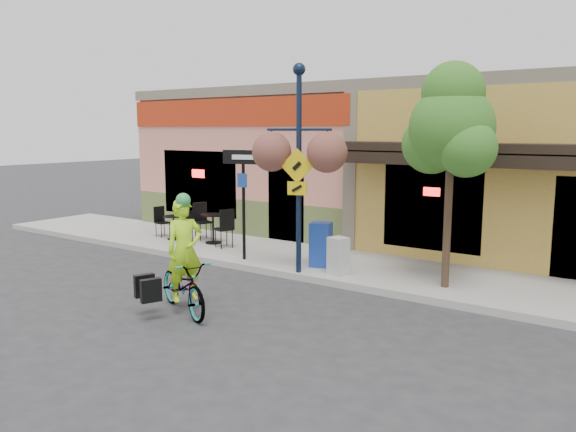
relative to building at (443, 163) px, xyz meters
The scene contains 13 objects.
ground 7.83m from the building, 90.00° to the right, with size 90.00×90.00×0.00m, color #2D2D30.
sidewalk 5.91m from the building, 90.00° to the right, with size 24.00×3.00×0.15m, color #9E9B93.
curb 7.28m from the building, 90.00° to the right, with size 24.00×0.12×0.15m, color #A8A59E.
building is the anchor object (origin of this frame).
bicycle 10.16m from the building, 96.64° to the right, with size 0.66×1.89×0.99m, color maroon.
cyclist_rider 10.09m from the building, 96.35° to the right, with size 0.66×0.43×1.80m, color #B0F419.
lamp_post 6.89m from the building, 96.22° to the right, with size 1.43×0.57×4.48m, color #101C34, non-canonical shape.
one_way_sign 7.07m from the building, 110.97° to the right, with size 1.01×0.22×2.62m, color black, non-canonical shape.
cafe_set_left 8.30m from the building, 134.82° to the right, with size 1.49×0.74×0.89m, color black, non-canonical shape.
cafe_set_right 7.27m from the building, 128.63° to the right, with size 1.76×0.88×1.06m, color black, non-canonical shape.
newspaper_box_blue 6.34m from the building, 95.89° to the right, with size 0.46×0.41×1.01m, color #1A3DA1, non-canonical shape.
newspaper_box_grey 6.76m from the building, 89.37° to the right, with size 0.38×0.34×0.81m, color #B7B7B7, non-canonical shape.
street_tree 6.57m from the building, 69.59° to the right, with size 1.73×1.73×4.43m, color #3D7A26, non-canonical shape.
Camera 1 is at (5.88, -9.34, 3.24)m, focal length 35.00 mm.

